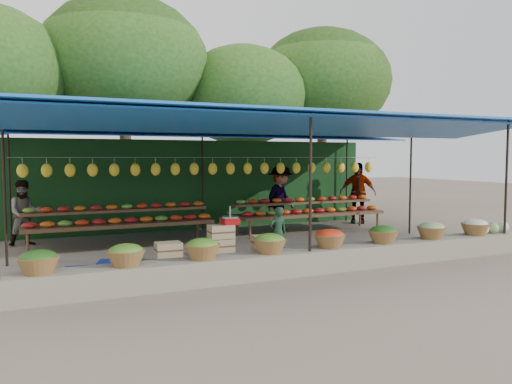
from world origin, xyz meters
name	(u,v)px	position (x,y,z in m)	size (l,w,h in m)	color
ground	(244,247)	(0.00, 0.00, 0.00)	(60.00, 60.00, 0.00)	#675A4C
stone_curb	(305,261)	(0.00, -2.75, 0.20)	(10.60, 0.55, 0.40)	gray
stall_canopy	(242,128)	(0.00, 0.07, 2.67)	(10.80, 6.60, 2.82)	black
produce_baskets	(301,241)	(-0.10, -2.75, 0.56)	(8.98, 0.58, 0.34)	brown
netting_backdrop	(200,185)	(0.00, 3.15, 1.25)	(10.60, 0.06, 2.50)	#18441D
tree_row	(186,77)	(0.50, 6.09, 4.70)	(16.51, 5.50, 7.12)	#392215
fruit_table_left	(121,219)	(-2.49, 1.35, 0.61)	(4.21, 0.95, 0.93)	#48301C
fruit_table_right	(309,210)	(2.51, 1.35, 0.61)	(4.21, 0.95, 0.93)	#48301C
crate_counter	(220,249)	(-1.19, -1.62, 0.31)	(2.36, 0.36, 0.77)	#A2825C
weighing_scale	(230,220)	(-0.97, -1.62, 0.85)	(0.32, 0.32, 0.34)	#B20E10
vendor_seated	(278,233)	(0.11, -1.48, 0.52)	(0.38, 0.25, 1.04)	#193722
customer_left	(25,213)	(-4.49, 2.27, 0.75)	(0.73, 0.57, 1.50)	slate
customer_mid	(281,198)	(1.90, 1.86, 0.90)	(1.16, 0.67, 1.79)	slate
customer_right	(358,193)	(4.79, 2.30, 0.93)	(1.09, 0.45, 1.86)	slate
blue_crate_front	(113,270)	(-3.15, -1.79, 0.15)	(0.49, 0.35, 0.29)	navy
blue_crate_back	(80,276)	(-3.69, -2.04, 0.14)	(0.48, 0.34, 0.29)	navy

